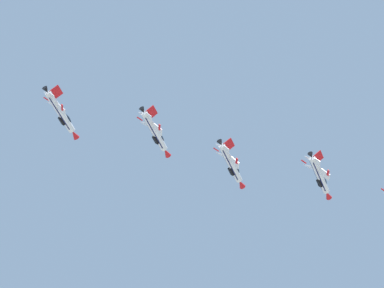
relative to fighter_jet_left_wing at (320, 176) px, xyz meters
name	(u,v)px	position (x,y,z in m)	size (l,w,h in m)	color
fighter_jet_left_wing	(320,176)	(0.00, 0.00, 0.00)	(11.91, 12.87, 8.30)	white
fighter_jet_right_wing	(231,164)	(-23.43, 3.16, -1.41)	(11.91, 12.90, 8.40)	white
fighter_jet_left_outer	(155,132)	(-44.02, 2.66, 2.21)	(11.91, 12.81, 7.98)	white
fighter_jet_right_outer	(61,113)	(-67.83, 3.36, -0.14)	(11.91, 12.84, 8.13)	white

